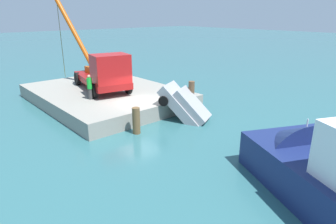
{
  "coord_description": "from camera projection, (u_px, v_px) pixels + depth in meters",
  "views": [
    {
      "loc": [
        15.02,
        -10.68,
        6.49
      ],
      "look_at": [
        1.97,
        0.8,
        0.58
      ],
      "focal_mm": 31.3,
      "sensor_mm": 36.0,
      "label": 1
    }
  ],
  "objects": [
    {
      "name": "dock_worker",
      "position": [
        90.0,
        87.0,
        19.44
      ],
      "size": [
        0.34,
        0.34,
        1.65
      ],
      "color": "#3B3B3B",
      "rests_on": "dock"
    },
    {
      "name": "crane_truck",
      "position": [
        104.0,
        72.0,
        21.23
      ],
      "size": [
        8.93,
        3.79,
        6.66
      ],
      "color": "maroon",
      "rests_on": "dock"
    },
    {
      "name": "salvaged_car",
      "position": [
        190.0,
        111.0,
        18.49
      ],
      "size": [
        4.12,
        3.27,
        3.64
      ],
      "color": "#99999E",
      "rests_on": "ground"
    },
    {
      "name": "dock",
      "position": [
        105.0,
        95.0,
        22.41
      ],
      "size": [
        12.0,
        8.9,
        0.97
      ],
      "primitive_type": "cube",
      "color": "gray",
      "rests_on": "ground"
    },
    {
      "name": "ground",
      "position": [
        139.0,
        116.0,
        19.45
      ],
      "size": [
        200.0,
        200.0,
        0.0
      ],
      "primitive_type": "plane",
      "color": "#2D6066"
    },
    {
      "name": "piling_mid",
      "position": [
        191.0,
        99.0,
        19.12
      ],
      "size": [
        0.39,
        0.39,
        2.32
      ],
      "primitive_type": "cylinder",
      "color": "brown",
      "rests_on": "ground"
    },
    {
      "name": "piling_near",
      "position": [
        136.0,
        121.0,
        16.37
      ],
      "size": [
        0.43,
        0.43,
        1.53
      ],
      "primitive_type": "cylinder",
      "color": "brown",
      "rests_on": "ground"
    }
  ]
}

